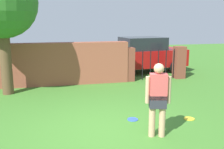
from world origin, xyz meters
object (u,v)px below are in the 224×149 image
frisbee_blue (133,119)px  frisbee_yellow (189,119)px  person (158,97)px  car (142,55)px  tree (1,4)px

frisbee_blue → frisbee_yellow: size_ratio=1.00×
frisbee_yellow → frisbee_blue: bearing=168.6°
person → car: 7.29m
tree → car: 6.75m
tree → car: (5.84, 2.59, -2.17)m
tree → person: (3.67, -4.37, -2.14)m
frisbee_yellow → car: bearing=81.3°
person → tree: bearing=-35.4°
tree → frisbee_yellow: 6.79m
car → frisbee_yellow: bearing=74.7°
car → frisbee_blue: car is taller
person → car: car is taller
frisbee_yellow → tree: bearing=143.6°
tree → frisbee_blue: 5.67m
car → frisbee_yellow: (-0.95, -6.21, -0.85)m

